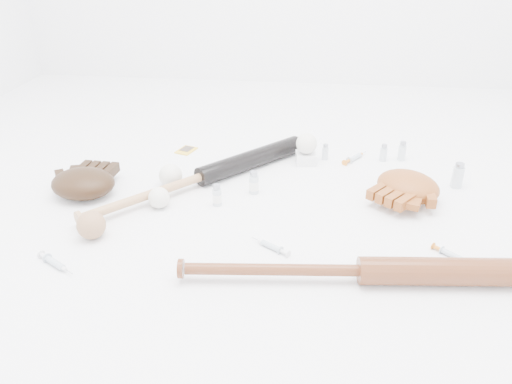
# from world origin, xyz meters

# --- Properties ---
(bat_dark) EXTENTS (0.69, 0.74, 0.07)m
(bat_dark) POSITION_xyz_m (-0.20, 0.15, 0.03)
(bat_dark) COLOR black
(bat_dark) RESTS_ON ground
(bat_wood) EXTENTS (0.98, 0.17, 0.07)m
(bat_wood) POSITION_xyz_m (0.32, -0.33, 0.04)
(bat_wood) COLOR brown
(bat_wood) RESTS_ON ground
(glove_dark) EXTENTS (0.27, 0.27, 0.09)m
(glove_dark) POSITION_xyz_m (-0.58, 0.03, 0.05)
(glove_dark) COLOR black
(glove_dark) RESTS_ON ground
(glove_tan) EXTENTS (0.35, 0.35, 0.09)m
(glove_tan) POSITION_xyz_m (0.49, 0.14, 0.05)
(glove_tan) COLOR brown
(glove_tan) RESTS_ON ground
(trading_card) EXTENTS (0.08, 0.10, 0.00)m
(trading_card) POSITION_xyz_m (-0.33, 0.44, 0.00)
(trading_card) COLOR gold
(trading_card) RESTS_ON ground
(pedestal) EXTENTS (0.08, 0.08, 0.04)m
(pedestal) POSITION_xyz_m (0.15, 0.38, 0.02)
(pedestal) COLOR white
(pedestal) RESTS_ON ground
(baseball_on_pedestal) EXTENTS (0.08, 0.08, 0.08)m
(baseball_on_pedestal) POSITION_xyz_m (0.15, 0.38, 0.08)
(baseball_on_pedestal) COLOR silver
(baseball_on_pedestal) RESTS_ON pedestal
(baseball_left) EXTENTS (0.08, 0.08, 0.08)m
(baseball_left) POSITION_xyz_m (-0.31, 0.13, 0.04)
(baseball_left) COLOR silver
(baseball_left) RESTS_ON ground
(baseball_upper) EXTENTS (0.07, 0.07, 0.07)m
(baseball_upper) POSITION_xyz_m (-0.32, 0.15, 0.04)
(baseball_upper) COLOR silver
(baseball_upper) RESTS_ON ground
(baseball_mid) EXTENTS (0.07, 0.07, 0.07)m
(baseball_mid) POSITION_xyz_m (-0.31, -0.02, 0.03)
(baseball_mid) COLOR silver
(baseball_mid) RESTS_ON ground
(baseball_aged) EXTENTS (0.08, 0.08, 0.08)m
(baseball_aged) POSITION_xyz_m (-0.45, -0.22, 0.04)
(baseball_aged) COLOR #976B49
(baseball_aged) RESTS_ON ground
(syringe_0) EXTENTS (0.15, 0.10, 0.02)m
(syringe_0) POSITION_xyz_m (-0.49, -0.36, 0.01)
(syringe_0) COLOR #ADBCC6
(syringe_0) RESTS_ON ground
(syringe_1) EXTENTS (0.13, 0.10, 0.02)m
(syringe_1) POSITION_xyz_m (0.07, -0.21, 0.01)
(syringe_1) COLOR #ADBCC6
(syringe_1) RESTS_ON ground
(syringe_2) EXTENTS (0.12, 0.15, 0.02)m
(syringe_2) POSITION_xyz_m (0.34, 0.43, 0.01)
(syringe_2) COLOR #ADBCC6
(syringe_2) RESTS_ON ground
(syringe_3) EXTENTS (0.12, 0.11, 0.02)m
(syringe_3) POSITION_xyz_m (0.57, -0.20, 0.01)
(syringe_3) COLOR #ADBCC6
(syringe_3) RESTS_ON ground
(vial_0) EXTENTS (0.03, 0.03, 0.08)m
(vial_0) POSITION_xyz_m (0.52, 0.45, 0.04)
(vial_0) COLOR silver
(vial_0) RESTS_ON ground
(vial_1) EXTENTS (0.03, 0.03, 0.07)m
(vial_1) POSITION_xyz_m (0.45, 0.43, 0.03)
(vial_1) COLOR silver
(vial_1) RESTS_ON ground
(vial_2) EXTENTS (0.03, 0.03, 0.08)m
(vial_2) POSITION_xyz_m (-0.02, 0.11, 0.04)
(vial_2) COLOR silver
(vial_2) RESTS_ON ground
(vial_3) EXTENTS (0.04, 0.04, 0.09)m
(vial_3) POSITION_xyz_m (0.68, 0.24, 0.04)
(vial_3) COLOR silver
(vial_3) RESTS_ON ground
(vial_4) EXTENTS (0.03, 0.03, 0.07)m
(vial_4) POSITION_xyz_m (-0.12, 0.01, 0.04)
(vial_4) COLOR silver
(vial_4) RESTS_ON ground
(vial_5) EXTENTS (0.02, 0.02, 0.06)m
(vial_5) POSITION_xyz_m (0.22, 0.42, 0.03)
(vial_5) COLOR silver
(vial_5) RESTS_ON ground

